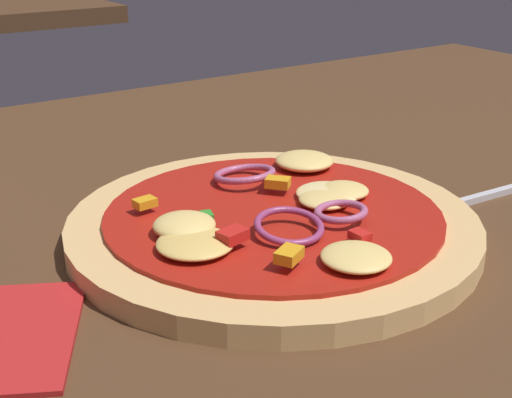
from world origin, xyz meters
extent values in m
cube|color=#4C301C|center=(0.00, 0.00, 0.02)|extent=(1.25, 0.82, 0.04)
cylinder|color=tan|center=(-0.05, -0.03, 0.05)|extent=(0.27, 0.27, 0.01)
cylinder|color=#A81C11|center=(-0.05, -0.03, 0.05)|extent=(0.22, 0.22, 0.00)
ellipsoid|color=#EFCC72|center=(0.01, -0.03, 0.06)|extent=(0.03, 0.03, 0.01)
ellipsoid|color=#F4DB8E|center=(0.00, -0.03, 0.06)|extent=(0.04, 0.04, 0.01)
ellipsoid|color=#EFCC72|center=(0.02, 0.03, 0.06)|extent=(0.04, 0.04, 0.01)
ellipsoid|color=#E5BC60|center=(-0.11, -0.05, 0.06)|extent=(0.05, 0.05, 0.01)
ellipsoid|color=#EFCC72|center=(-0.11, -0.03, 0.06)|extent=(0.04, 0.04, 0.01)
ellipsoid|color=#EFCC72|center=(-0.05, -0.12, 0.06)|extent=(0.04, 0.04, 0.01)
ellipsoid|color=#EFCC72|center=(-0.01, -0.04, 0.06)|extent=(0.03, 0.03, 0.01)
torus|color=#93386B|center=(-0.06, -0.07, 0.06)|extent=(0.05, 0.05, 0.01)
torus|color=#B25984|center=(-0.02, -0.07, 0.06)|extent=(0.05, 0.05, 0.01)
torus|color=#B25984|center=(-0.03, 0.03, 0.06)|extent=(0.05, 0.05, 0.01)
cube|color=#2D8C28|center=(-0.09, -0.02, 0.06)|extent=(0.01, 0.01, 0.00)
cube|color=orange|center=(-0.02, -0.01, 0.06)|extent=(0.02, 0.02, 0.01)
cube|color=orange|center=(-0.11, 0.02, 0.06)|extent=(0.01, 0.01, 0.01)
cube|color=orange|center=(-0.08, -0.10, 0.06)|extent=(0.02, 0.02, 0.01)
cube|color=red|center=(-0.10, -0.06, 0.06)|extent=(0.02, 0.02, 0.01)
cube|color=red|center=(-0.03, -0.10, 0.06)|extent=(0.01, 0.01, 0.00)
cube|color=silver|center=(0.15, -0.07, 0.04)|extent=(0.13, 0.01, 0.01)
cube|color=silver|center=(0.08, -0.06, 0.04)|extent=(0.02, 0.02, 0.01)
cube|color=silver|center=(0.05, -0.05, 0.04)|extent=(0.04, 0.00, 0.00)
cube|color=silver|center=(0.05, -0.06, 0.04)|extent=(0.04, 0.00, 0.00)
cube|color=silver|center=(0.05, -0.07, 0.04)|extent=(0.04, 0.00, 0.00)
cube|color=silver|center=(0.05, -0.07, 0.04)|extent=(0.04, 0.00, 0.00)
camera|label=1|loc=(-0.30, -0.38, 0.24)|focal=50.55mm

